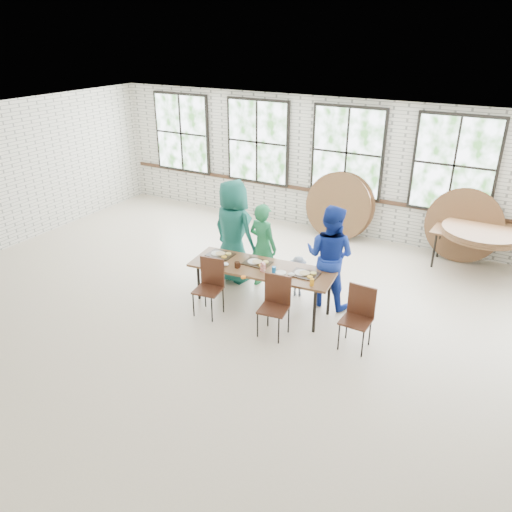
# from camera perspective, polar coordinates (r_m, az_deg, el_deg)

# --- Properties ---
(room) EXTENTS (12.00, 12.00, 12.00)m
(room) POSITION_cam_1_polar(r_m,az_deg,el_deg) (11.13, 10.35, 11.33)
(room) COLOR beige
(room) RESTS_ON ground
(dining_table) EXTENTS (2.47, 1.04, 0.74)m
(dining_table) POSITION_cam_1_polar(r_m,az_deg,el_deg) (8.23, 0.69, -1.60)
(dining_table) COLOR brown
(dining_table) RESTS_ON ground
(chair_near_left) EXTENTS (0.47, 0.46, 0.95)m
(chair_near_left) POSITION_cam_1_polar(r_m,az_deg,el_deg) (8.17, -5.25, -2.95)
(chair_near_left) COLOR #442416
(chair_near_left) RESTS_ON ground
(chair_near_right) EXTENTS (0.47, 0.46, 0.95)m
(chair_near_right) POSITION_cam_1_polar(r_m,az_deg,el_deg) (7.61, 2.26, -5.07)
(chair_near_right) COLOR #442416
(chair_near_right) RESTS_ON ground
(chair_spare) EXTENTS (0.43, 0.42, 0.95)m
(chair_spare) POSITION_cam_1_polar(r_m,az_deg,el_deg) (7.46, 11.66, -6.28)
(chair_spare) COLOR #442416
(chair_spare) RESTS_ON ground
(adult_teal) EXTENTS (1.06, 0.81, 1.92)m
(adult_teal) POSITION_cam_1_polar(r_m,az_deg,el_deg) (9.06, -2.59, 2.82)
(adult_teal) COLOR #195F53
(adult_teal) RESTS_ON ground
(adult_green) EXTENTS (0.64, 0.49, 1.59)m
(adult_green) POSITION_cam_1_polar(r_m,az_deg,el_deg) (8.85, 0.78, 1.11)
(adult_green) COLOR #207A46
(adult_green) RESTS_ON ground
(toddler) EXTENTS (0.54, 0.41, 0.75)m
(toddler) POSITION_cam_1_polar(r_m,az_deg,el_deg) (8.75, 4.82, -2.32)
(toddler) COLOR #142740
(toddler) RESTS_ON ground
(adult_blue) EXTENTS (0.90, 0.72, 1.77)m
(adult_blue) POSITION_cam_1_polar(r_m,az_deg,el_deg) (8.34, 8.42, -0.02)
(adult_blue) COLOR #152E98
(adult_blue) RESTS_ON ground
(storage_table) EXTENTS (1.84, 0.85, 0.74)m
(storage_table) POSITION_cam_1_polar(r_m,az_deg,el_deg) (10.42, 24.40, 1.92)
(storage_table) COLOR brown
(storage_table) RESTS_ON ground
(tabletop_clutter) EXTENTS (2.07, 0.55, 0.11)m
(tabletop_clutter) POSITION_cam_1_polar(r_m,az_deg,el_deg) (8.14, 1.00, -1.32)
(tabletop_clutter) COLOR black
(tabletop_clutter) RESTS_ON dining_table
(round_tops_stacked) EXTENTS (1.50, 1.50, 0.13)m
(round_tops_stacked) POSITION_cam_1_polar(r_m,az_deg,el_deg) (10.38, 24.52, 2.52)
(round_tops_stacked) COLOR brown
(round_tops_stacked) RESTS_ON storage_table
(round_tops_leaning) EXTENTS (4.10, 0.48, 1.48)m
(round_tops_leaning) POSITION_cam_1_polar(r_m,az_deg,el_deg) (10.99, 13.78, 4.89)
(round_tops_leaning) COLOR brown
(round_tops_leaning) RESTS_ON ground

